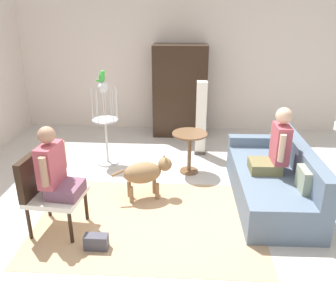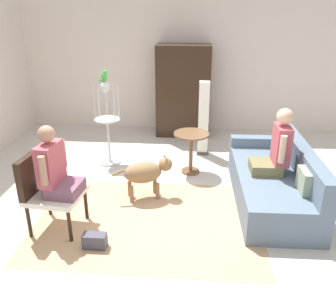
{
  "view_description": "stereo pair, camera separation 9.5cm",
  "coord_description": "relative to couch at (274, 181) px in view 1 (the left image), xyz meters",
  "views": [
    {
      "loc": [
        0.32,
        -4.02,
        2.57
      ],
      "look_at": [
        0.09,
        0.11,
        0.9
      ],
      "focal_mm": 37.81,
      "sensor_mm": 36.0,
      "label": 1
    },
    {
      "loc": [
        0.41,
        -4.02,
        2.57
      ],
      "look_at": [
        0.09,
        0.11,
        0.9
      ],
      "focal_mm": 37.81,
      "sensor_mm": 36.0,
      "label": 2
    }
  ],
  "objects": [
    {
      "name": "bird_cage_stand",
      "position": [
        -2.54,
        1.07,
        0.46
      ],
      "size": [
        0.43,
        0.43,
        1.4
      ],
      "color": "silver",
      "rests_on": "ground"
    },
    {
      "name": "armoire_cabinet",
      "position": [
        -1.36,
        2.63,
        0.62
      ],
      "size": [
        1.07,
        0.56,
        1.82
      ],
      "primitive_type": "cube",
      "color": "black",
      "rests_on": "ground"
    },
    {
      "name": "person_on_armchair",
      "position": [
        -2.69,
        -0.83,
        0.52
      ],
      "size": [
        0.45,
        0.55,
        0.84
      ],
      "color": "#6E465B"
    },
    {
      "name": "handbag",
      "position": [
        -2.19,
        -1.18,
        -0.2
      ],
      "size": [
        0.26,
        0.13,
        0.17
      ],
      "primitive_type": "cube",
      "color": "#3F3F4C",
      "rests_on": "ground"
    },
    {
      "name": "couch",
      "position": [
        0.0,
        0.0,
        0.0
      ],
      "size": [
        0.97,
        2.04,
        0.81
      ],
      "color": "slate",
      "rests_on": "ground"
    },
    {
      "name": "area_rug",
      "position": [
        -1.66,
        -0.61,
        -0.29
      ],
      "size": [
        2.8,
        1.98,
        0.01
      ],
      "primitive_type": "cube",
      "color": "tan",
      "rests_on": "ground"
    },
    {
      "name": "armchair",
      "position": [
        -2.85,
        -0.82,
        0.27
      ],
      "size": [
        0.66,
        0.63,
        0.96
      ],
      "color": "black",
      "rests_on": "ground"
    },
    {
      "name": "person_on_couch",
      "position": [
        -0.03,
        -0.02,
        0.52
      ],
      "size": [
        0.48,
        0.52,
        0.88
      ],
      "color": "olive"
    },
    {
      "name": "round_end_table",
      "position": [
        -1.16,
        0.81,
        0.18
      ],
      "size": [
        0.56,
        0.56,
        0.67
      ],
      "color": "brown",
      "rests_on": "ground"
    },
    {
      "name": "column_lamp",
      "position": [
        -0.96,
        1.6,
        0.36
      ],
      "size": [
        0.2,
        0.2,
        1.32
      ],
      "color": "#4C4742",
      "rests_on": "ground"
    },
    {
      "name": "ground_plane",
      "position": [
        -1.52,
        -0.35,
        -0.29
      ],
      "size": [
        7.99,
        7.99,
        0.0
      ],
      "primitive_type": "plane",
      "color": "beige"
    },
    {
      "name": "back_wall",
      "position": [
        -1.52,
        3.04,
        1.04
      ],
      "size": [
        6.93,
        0.12,
        2.66
      ],
      "primitive_type": "cube",
      "color": "silver",
      "rests_on": "ground"
    },
    {
      "name": "dog",
      "position": [
        -1.76,
        -0.03,
        0.1
      ],
      "size": [
        0.81,
        0.45,
        0.61
      ],
      "color": "olive",
      "rests_on": "ground"
    },
    {
      "name": "parrot",
      "position": [
        -2.55,
        1.07,
        1.2
      ],
      "size": [
        0.17,
        0.1,
        0.19
      ],
      "color": "green",
      "rests_on": "bird_cage_stand"
    }
  ]
}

